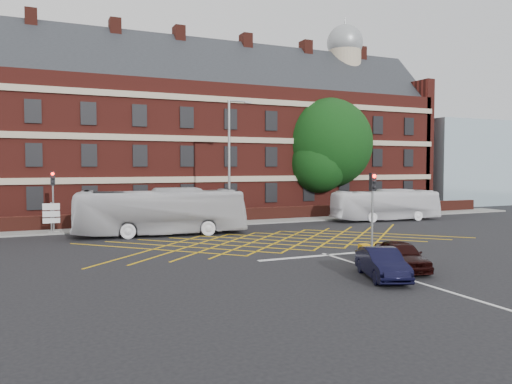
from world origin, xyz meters
name	(u,v)px	position (x,y,z in m)	size (l,w,h in m)	color
ground	(296,245)	(0.00, 0.00, 0.00)	(120.00, 120.00, 0.00)	black
victorian_building	(192,134)	(0.25, 22.00, 7.84)	(51.00, 12.17, 20.40)	#591C16
boundary_wall	(221,216)	(0.00, 13.00, 0.55)	(56.00, 0.50, 1.10)	#4A1B13
far_pavement	(225,223)	(0.00, 12.00, 0.06)	(60.00, 3.00, 0.12)	slate
glass_block	(457,163)	(34.00, 21.00, 5.00)	(14.00, 10.00, 10.00)	#99B2BF
box_junction_hatching	(281,241)	(0.00, 2.00, 0.01)	(11.50, 0.12, 0.02)	#CC990C
stop_line	(328,255)	(0.00, -3.50, 0.01)	(8.00, 0.30, 0.02)	silver
centre_line	(414,281)	(0.00, -10.00, 0.01)	(0.15, 14.00, 0.02)	silver
bus_left	(161,212)	(-6.27, 7.50, 1.58)	(2.66, 11.38, 3.17)	silver
bus_right	(386,205)	(13.37, 8.69, 1.33)	(2.23, 9.53, 2.65)	white
car_navy	(382,264)	(-0.86, -9.05, 0.63)	(1.33, 3.80, 1.25)	black
car_maroon	(401,255)	(1.05, -7.95, 0.65)	(1.54, 3.82, 1.30)	black
deciduous_tree	(327,149)	(12.53, 16.80, 6.31)	(8.92, 8.92, 11.38)	black
traffic_light_near	(372,220)	(2.64, -3.70, 1.76)	(0.70, 0.70, 4.27)	slate
traffic_light_far	(53,208)	(-12.85, 11.32, 1.76)	(0.70, 0.70, 4.27)	slate
street_lamp	(230,184)	(-0.84, 8.66, 3.30)	(2.25, 1.00, 9.47)	slate
direction_signs	(51,214)	(-13.00, 10.84, 1.38)	(1.10, 0.16, 2.20)	gray
utility_cabinet	(364,253)	(0.73, -5.61, 0.42)	(0.48, 0.36, 0.84)	orange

